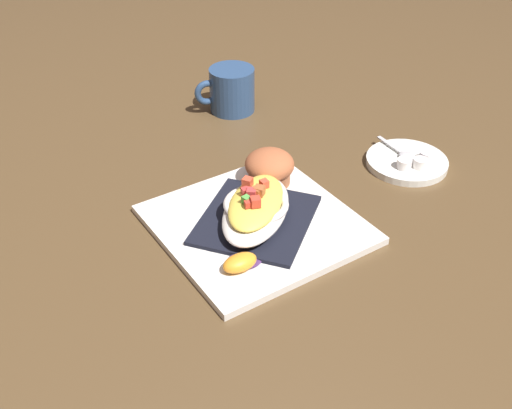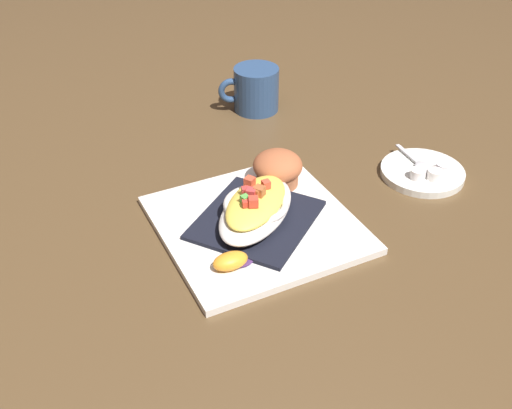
{
  "view_description": "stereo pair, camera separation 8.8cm",
  "coord_description": "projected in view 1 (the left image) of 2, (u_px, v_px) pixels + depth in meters",
  "views": [
    {
      "loc": [
        -0.31,
        -0.64,
        0.55
      ],
      "look_at": [
        0.0,
        0.0,
        0.04
      ],
      "focal_mm": 43.58,
      "sensor_mm": 36.0,
      "label": 1
    },
    {
      "loc": [
        -0.23,
        -0.67,
        0.55
      ],
      "look_at": [
        0.0,
        0.0,
        0.04
      ],
      "focal_mm": 43.58,
      "sensor_mm": 36.0,
      "label": 2
    }
  ],
  "objects": [
    {
      "name": "ground_plane",
      "position": [
        256.0,
        227.0,
        0.9
      ],
      "size": [
        2.6,
        2.6,
        0.0
      ],
      "primitive_type": "plane",
      "color": "brown"
    },
    {
      "name": "square_plate",
      "position": [
        256.0,
        224.0,
        0.9
      ],
      "size": [
        0.3,
        0.3,
        0.01
      ],
      "primitive_type": "cube",
      "rotation": [
        0.0,
        0.0,
        0.13
      ],
      "color": "white",
      "rests_on": "ground_plane"
    },
    {
      "name": "folded_napkin",
      "position": [
        256.0,
        220.0,
        0.89
      ],
      "size": [
        0.23,
        0.23,
        0.01
      ],
      "primitive_type": "cube",
      "rotation": [
        0.0,
        0.0,
        0.78
      ],
      "color": "black",
      "rests_on": "square_plate"
    },
    {
      "name": "gratin_dish",
      "position": [
        256.0,
        207.0,
        0.88
      ],
      "size": [
        0.18,
        0.19,
        0.05
      ],
      "color": "silver",
      "rests_on": "folded_napkin"
    },
    {
      "name": "muffin",
      "position": [
        270.0,
        167.0,
        0.96
      ],
      "size": [
        0.08,
        0.08,
        0.05
      ],
      "color": "#A55F3C",
      "rests_on": "square_plate"
    },
    {
      "name": "orange_garnish",
      "position": [
        241.0,
        262.0,
        0.81
      ],
      "size": [
        0.06,
        0.05,
        0.02
      ],
      "color": "#46295B",
      "rests_on": "square_plate"
    },
    {
      "name": "coffee_mug",
      "position": [
        231.0,
        92.0,
        1.18
      ],
      "size": [
        0.12,
        0.09,
        0.08
      ],
      "color": "navy",
      "rests_on": "ground_plane"
    },
    {
      "name": "creamer_saucer",
      "position": [
        407.0,
        162.0,
        1.04
      ],
      "size": [
        0.14,
        0.14,
        0.01
      ],
      "primitive_type": "cylinder",
      "color": "white",
      "rests_on": "ground_plane"
    },
    {
      "name": "spoon",
      "position": [
        405.0,
        155.0,
        1.03
      ],
      "size": [
        0.03,
        0.09,
        0.01
      ],
      "color": "silver",
      "rests_on": "creamer_saucer"
    },
    {
      "name": "creamer_cup_0",
      "position": [
        404.0,
        164.0,
        1.01
      ],
      "size": [
        0.02,
        0.02,
        0.02
      ],
      "primitive_type": "cylinder",
      "color": "white",
      "rests_on": "creamer_saucer"
    },
    {
      "name": "creamer_cup_1",
      "position": [
        420.0,
        163.0,
        1.01
      ],
      "size": [
        0.02,
        0.02,
        0.02
      ],
      "primitive_type": "cylinder",
      "color": "white",
      "rests_on": "creamer_saucer"
    },
    {
      "name": "creamer_cup_2",
      "position": [
        427.0,
        156.0,
        1.02
      ],
      "size": [
        0.02,
        0.02,
        0.02
      ],
      "primitive_type": "cylinder",
      "color": "white",
      "rests_on": "creamer_saucer"
    }
  ]
}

